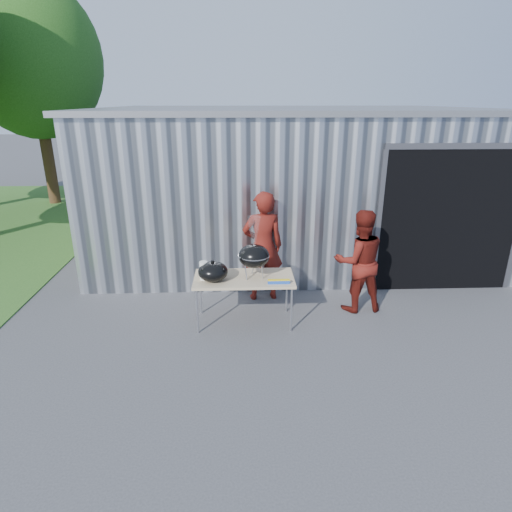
{
  "coord_description": "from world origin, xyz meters",
  "views": [
    {
      "loc": [
        -0.35,
        -5.35,
        3.26
      ],
      "look_at": [
        -0.1,
        0.68,
        1.05
      ],
      "focal_mm": 30.0,
      "sensor_mm": 36.0,
      "label": 1
    }
  ],
  "objects_px": {
    "kettle_grill": "(254,251)",
    "person_bystander": "(359,261)",
    "folding_table": "(244,280)",
    "person_cook": "(263,247)"
  },
  "relations": [
    {
      "from": "folding_table",
      "to": "person_cook",
      "type": "distance_m",
      "value": 0.95
    },
    {
      "from": "kettle_grill",
      "to": "person_bystander",
      "type": "bearing_deg",
      "value": 12.85
    },
    {
      "from": "folding_table",
      "to": "kettle_grill",
      "type": "relative_size",
      "value": 1.59
    },
    {
      "from": "folding_table",
      "to": "kettle_grill",
      "type": "bearing_deg",
      "value": -3.79
    },
    {
      "from": "kettle_grill",
      "to": "folding_table",
      "type": "bearing_deg",
      "value": 176.21
    },
    {
      "from": "folding_table",
      "to": "person_bystander",
      "type": "relative_size",
      "value": 0.89
    },
    {
      "from": "folding_table",
      "to": "kettle_grill",
      "type": "height_order",
      "value": "kettle_grill"
    },
    {
      "from": "person_cook",
      "to": "folding_table",
      "type": "bearing_deg",
      "value": 61.52
    },
    {
      "from": "kettle_grill",
      "to": "person_cook",
      "type": "xyz_separation_m",
      "value": [
        0.18,
        0.87,
        -0.22
      ]
    },
    {
      "from": "folding_table",
      "to": "person_cook",
      "type": "bearing_deg",
      "value": 68.82
    }
  ]
}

